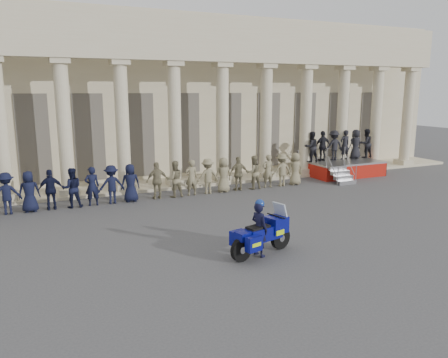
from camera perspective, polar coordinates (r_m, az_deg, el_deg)
ground at (r=14.86m, az=-1.43°, el=-7.77°), size 90.00×90.00×0.00m
building at (r=28.21m, az=-13.34°, el=10.46°), size 40.00×12.50×9.00m
officer_rank at (r=19.82m, az=-13.06°, el=-0.58°), size 18.76×0.65×1.71m
reviewing_stand at (r=26.55m, az=14.86°, el=3.68°), size 4.85×4.07×2.60m
motorcycle at (r=13.32m, az=5.02°, el=-7.17°), size 2.31×1.21×1.51m
rider at (r=13.16m, az=4.63°, el=-6.37°), size 0.54×0.69×1.76m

